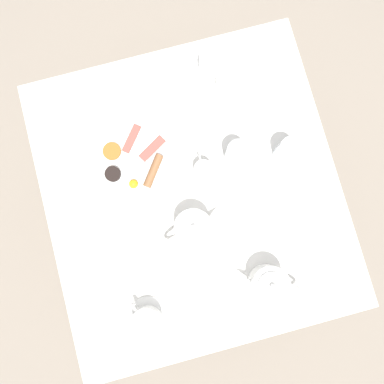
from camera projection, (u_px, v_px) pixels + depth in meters
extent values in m
plane|color=gray|center=(192.00, 209.00, 1.96)|extent=(8.00, 8.00, 0.00)
cube|color=silver|center=(192.00, 193.00, 1.21)|extent=(0.98, 0.93, 0.03)
cylinder|color=brown|center=(316.00, 279.00, 1.56)|extent=(0.04, 0.04, 0.74)
cylinder|color=brown|center=(257.00, 83.00, 1.65)|extent=(0.04, 0.04, 0.74)
cylinder|color=brown|center=(122.00, 333.00, 1.53)|extent=(0.04, 0.04, 0.74)
cylinder|color=brown|center=(74.00, 131.00, 1.63)|extent=(0.04, 0.04, 0.74)
cylinder|color=white|center=(133.00, 162.00, 1.20)|extent=(0.29, 0.29, 0.01)
cylinder|color=white|center=(134.00, 184.00, 1.18)|extent=(0.06, 0.06, 0.00)
sphere|color=yellow|center=(134.00, 184.00, 1.17)|extent=(0.03, 0.03, 0.03)
cylinder|color=brown|center=(153.00, 171.00, 1.18)|extent=(0.10, 0.08, 0.03)
cube|color=#B74C42|center=(152.00, 149.00, 1.19)|extent=(0.07, 0.10, 0.01)
cube|color=#B74C42|center=(132.00, 139.00, 1.20)|extent=(0.09, 0.08, 0.01)
cylinder|color=#D16023|center=(112.00, 151.00, 1.19)|extent=(0.06, 0.06, 0.01)
cylinder|color=black|center=(113.00, 174.00, 1.18)|extent=(0.05, 0.05, 0.02)
cylinder|color=white|center=(193.00, 228.00, 1.13)|extent=(0.11, 0.11, 0.09)
cylinder|color=white|center=(193.00, 228.00, 1.08)|extent=(0.08, 0.08, 0.01)
sphere|color=white|center=(193.00, 227.00, 1.07)|extent=(0.02, 0.02, 0.02)
cone|color=white|center=(214.00, 217.00, 1.13)|extent=(0.03, 0.06, 0.05)
torus|color=white|center=(175.00, 237.00, 1.13)|extent=(0.03, 0.08, 0.08)
cylinder|color=white|center=(268.00, 284.00, 1.12)|extent=(0.11, 0.11, 0.09)
cylinder|color=white|center=(272.00, 286.00, 1.06)|extent=(0.08, 0.08, 0.01)
sphere|color=white|center=(273.00, 287.00, 1.05)|extent=(0.02, 0.02, 0.02)
cone|color=white|center=(245.00, 281.00, 1.11)|extent=(0.04, 0.06, 0.05)
torus|color=white|center=(289.00, 287.00, 1.11)|extent=(0.04, 0.07, 0.08)
cylinder|color=white|center=(148.00, 319.00, 1.15)|extent=(0.14, 0.14, 0.01)
cylinder|color=white|center=(147.00, 322.00, 1.11)|extent=(0.09, 0.09, 0.06)
cylinder|color=tan|center=(147.00, 322.00, 1.12)|extent=(0.08, 0.08, 0.05)
torus|color=white|center=(137.00, 309.00, 1.12)|extent=(0.05, 0.03, 0.05)
cylinder|color=white|center=(212.00, 68.00, 1.24)|extent=(0.14, 0.14, 0.01)
cylinder|color=white|center=(213.00, 63.00, 1.20)|extent=(0.09, 0.09, 0.06)
cylinder|color=tan|center=(213.00, 64.00, 1.21)|extent=(0.08, 0.08, 0.05)
torus|color=white|center=(216.00, 78.00, 1.20)|extent=(0.05, 0.01, 0.05)
cylinder|color=white|center=(237.00, 154.00, 1.15)|extent=(0.07, 0.07, 0.11)
cylinder|color=white|center=(288.00, 151.00, 1.16)|extent=(0.07, 0.07, 0.11)
cylinder|color=white|center=(203.00, 171.00, 1.17)|extent=(0.06, 0.06, 0.07)
torus|color=white|center=(200.00, 161.00, 1.17)|extent=(0.05, 0.01, 0.05)
cube|color=white|center=(105.00, 243.00, 1.17)|extent=(0.16, 0.13, 0.01)
cube|color=silver|center=(164.00, 92.00, 1.23)|extent=(0.14, 0.12, 0.00)
cube|color=silver|center=(267.00, 203.00, 1.19)|extent=(0.19, 0.13, 0.00)
cube|color=silver|center=(65.00, 121.00, 1.22)|extent=(0.15, 0.09, 0.00)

